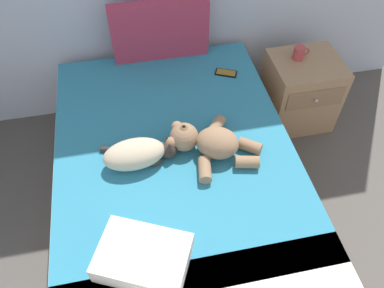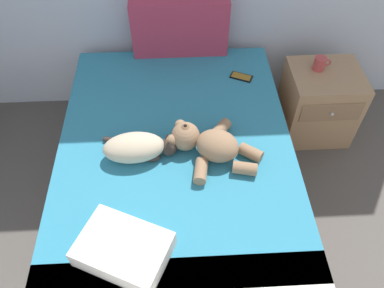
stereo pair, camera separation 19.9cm
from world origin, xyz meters
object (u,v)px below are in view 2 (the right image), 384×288
patterned_cushion (180,29)px  cell_phone (241,77)px  teddy_bear (208,144)px  cat (137,148)px  nightstand (318,103)px  mug (320,63)px  bed (177,176)px  throw_pillow (124,249)px

patterned_cushion → cell_phone: (0.40, -0.30, -0.20)m
patterned_cushion → teddy_bear: size_ratio=1.23×
patterned_cushion → cell_phone: 0.54m
cat → teddy_bear: size_ratio=0.79×
teddy_bear → nightstand: 1.15m
cat → cell_phone: bearing=44.1°
patterned_cushion → mug: size_ratio=5.57×
bed → mug: size_ratio=16.27×
cat → mug: cat is taller
patterned_cushion → throw_pillow: size_ratio=1.67×
bed → patterned_cushion: bearing=86.4°
throw_pillow → mug: size_ratio=3.33×
cat → teddy_bear: 0.39m
nightstand → patterned_cushion: bearing=163.4°
mug → teddy_bear: bearing=-139.7°
cat → throw_pillow: (-0.04, -0.59, -0.02)m
throw_pillow → mug: bearing=45.8°
bed → nightstand: (1.06, 0.60, 0.01)m
nightstand → mug: 0.34m
teddy_bear → patterned_cushion: bearing=97.4°
bed → nightstand: 1.22m
patterned_cushion → teddy_bear: bearing=-82.6°
teddy_bear → mug: bearing=40.3°
patterned_cushion → mug: (0.95, -0.25, -0.15)m
cat → cell_phone: cat is taller
cell_phone → bed: bearing=-127.3°
cat → mug: (1.22, 0.70, -0.02)m
cell_phone → throw_pillow: bearing=-119.9°
bed → nightstand: size_ratio=3.51×
patterned_cushion → teddy_bear: 0.96m
bed → cell_phone: (0.46, 0.61, 0.28)m
bed → cat: bearing=-167.6°
patterned_cushion → mug: patterned_cushion is taller
throw_pillow → cat: bearing=86.1°
patterned_cushion → cell_phone: size_ratio=4.07×
teddy_bear → nightstand: size_ratio=0.97×
bed → mug: mug is taller
patterned_cushion → mug: bearing=-14.5°
cat → throw_pillow: size_ratio=1.08×
throw_pillow → nightstand: size_ratio=0.72×
bed → throw_pillow: throw_pillow is taller
throw_pillow → mug: throw_pillow is taller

